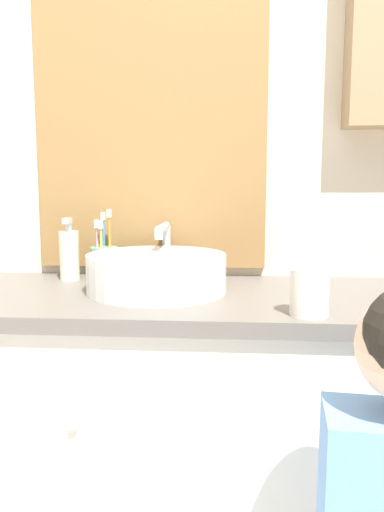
{
  "coord_description": "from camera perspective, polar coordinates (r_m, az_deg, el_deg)",
  "views": [
    {
      "loc": [
        -0.0,
        -0.86,
        1.07
      ],
      "look_at": [
        -0.09,
        0.29,
        0.91
      ],
      "focal_mm": 35.0,
      "sensor_mm": 36.0,
      "label": 1
    }
  ],
  "objects": [
    {
      "name": "wall_back",
      "position": [
        1.5,
        5.81,
        15.98
      ],
      "size": [
        3.2,
        0.18,
        2.5
      ],
      "color": "beige",
      "rests_on": "ground_plane"
    },
    {
      "name": "toothbrush_holder",
      "position": [
        1.44,
        -9.83,
        -0.55
      ],
      "size": [
        0.08,
        0.08,
        0.2
      ],
      "color": "#66B27F",
      "rests_on": "vanity_counter"
    },
    {
      "name": "vanity_counter",
      "position": [
        1.37,
        4.17,
        -20.98
      ],
      "size": [
        1.42,
        0.51,
        0.81
      ],
      "color": "silver",
      "rests_on": "ground_plane"
    },
    {
      "name": "soap_dispenser",
      "position": [
        1.44,
        -13.69,
        0.16
      ],
      "size": [
        0.05,
        0.05,
        0.18
      ],
      "color": "beige",
      "rests_on": "vanity_counter"
    },
    {
      "name": "sink_basin",
      "position": [
        1.25,
        -3.78,
        -1.77
      ],
      "size": [
        0.35,
        0.4,
        0.16
      ],
      "color": "white",
      "rests_on": "vanity_counter"
    },
    {
      "name": "drinking_cup",
      "position": [
        1.04,
        13.5,
        -4.07
      ],
      "size": [
        0.08,
        0.08,
        0.1
      ],
      "primitive_type": "cylinder",
      "color": "silver",
      "rests_on": "vanity_counter"
    }
  ]
}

